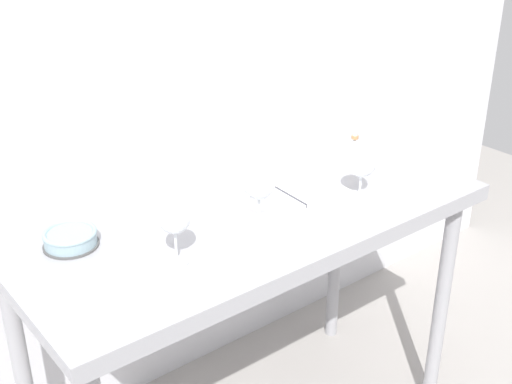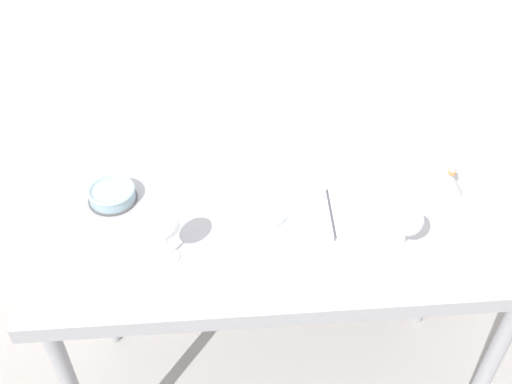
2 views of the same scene
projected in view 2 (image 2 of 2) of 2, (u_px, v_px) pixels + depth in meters
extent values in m
plane|color=#9E9993|center=(274.00, 383.00, 2.32)|extent=(6.00, 6.00, 0.00)
cube|color=silver|center=(267.00, 14.00, 1.81)|extent=(3.80, 0.04, 2.60)
cube|color=#9A9A9F|center=(281.00, 225.00, 1.73)|extent=(1.40, 0.64, 0.04)
cube|color=#9A9A9F|center=(295.00, 318.00, 1.49)|extent=(1.40, 0.01, 0.05)
cylinder|color=#9A9A9F|center=(487.00, 372.00, 1.87)|extent=(0.05, 0.05, 0.86)
cylinder|color=#9A9A9F|center=(97.00, 270.00, 2.18)|extent=(0.05, 0.05, 0.86)
cylinder|color=#9A9A9F|center=(437.00, 250.00, 2.26)|extent=(0.05, 0.05, 0.86)
cylinder|color=white|center=(272.00, 244.00, 1.64)|extent=(0.07, 0.07, 0.00)
cylinder|color=white|center=(272.00, 233.00, 1.61)|extent=(0.01, 0.01, 0.09)
sphere|color=white|center=(272.00, 211.00, 1.55)|extent=(0.09, 0.09, 0.09)
cylinder|color=maroon|center=(272.00, 215.00, 1.56)|extent=(0.06, 0.06, 0.02)
cylinder|color=white|center=(169.00, 257.00, 1.60)|extent=(0.06, 0.06, 0.00)
cylinder|color=white|center=(167.00, 245.00, 1.57)|extent=(0.01, 0.01, 0.09)
sphere|color=white|center=(164.00, 224.00, 1.52)|extent=(0.08, 0.08, 0.08)
cylinder|color=#601015|center=(165.00, 228.00, 1.53)|extent=(0.06, 0.06, 0.02)
cylinder|color=white|center=(401.00, 248.00, 1.63)|extent=(0.07, 0.07, 0.00)
cylinder|color=white|center=(403.00, 239.00, 1.60)|extent=(0.01, 0.01, 0.07)
sphere|color=white|center=(408.00, 220.00, 1.55)|extent=(0.08, 0.08, 0.08)
cylinder|color=maroon|center=(407.00, 224.00, 1.56)|extent=(0.06, 0.06, 0.02)
cube|color=white|center=(301.00, 215.00, 1.72)|extent=(0.18, 0.21, 0.01)
cube|color=white|center=(361.00, 213.00, 1.73)|extent=(0.18, 0.21, 0.01)
cube|color=#3F3F47|center=(331.00, 214.00, 1.72)|extent=(0.02, 0.20, 0.01)
cube|color=white|center=(205.00, 184.00, 1.82)|extent=(0.23, 0.25, 0.00)
cylinder|color=#4C4C4C|center=(113.00, 199.00, 1.77)|extent=(0.15, 0.15, 0.01)
cylinder|color=#8CA8B2|center=(112.00, 194.00, 1.76)|extent=(0.14, 0.14, 0.03)
torus|color=#8CA8B2|center=(111.00, 190.00, 1.75)|extent=(0.14, 0.14, 0.01)
cone|color=#BBBBBB|center=(449.00, 183.00, 1.78)|extent=(0.10, 0.10, 0.07)
cylinder|color=#C17F4C|center=(452.00, 172.00, 1.75)|extent=(0.02, 0.02, 0.01)
cone|color=#BBBBBB|center=(454.00, 166.00, 1.74)|extent=(0.02, 0.02, 0.03)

